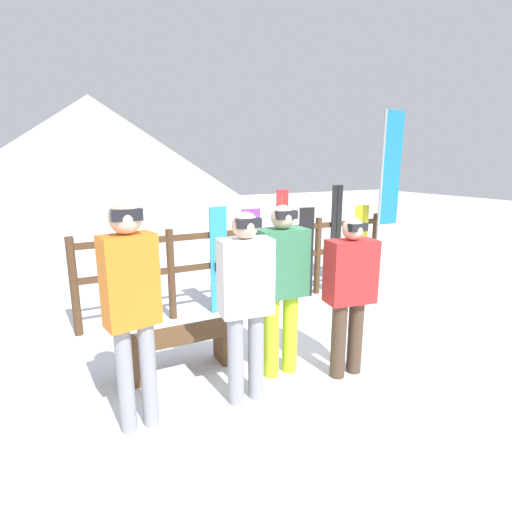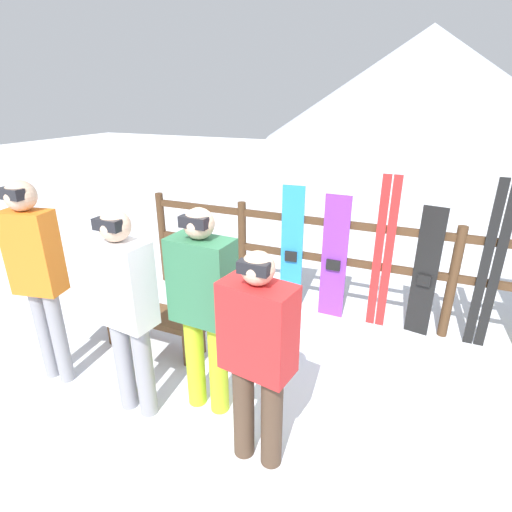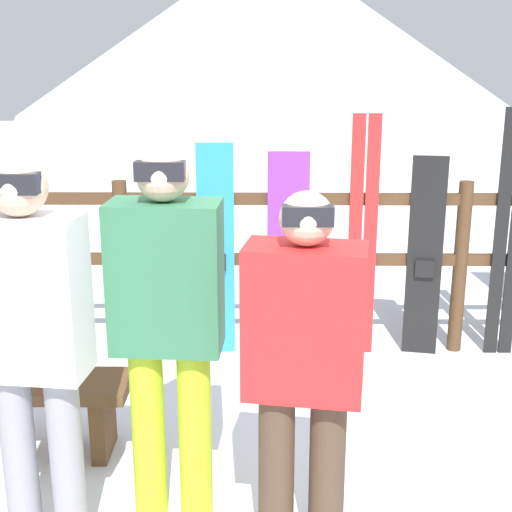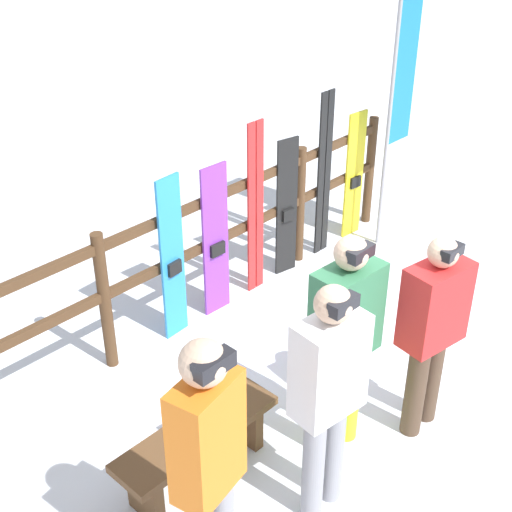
{
  "view_description": "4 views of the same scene",
  "coord_description": "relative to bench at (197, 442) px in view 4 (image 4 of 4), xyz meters",
  "views": [
    {
      "loc": [
        -2.51,
        -3.4,
        2.1
      ],
      "look_at": [
        -0.37,
        0.81,
        0.98
      ],
      "focal_mm": 28.0,
      "sensor_mm": 36.0,
      "label": 1
    },
    {
      "loc": [
        0.79,
        -2.5,
        2.42
      ],
      "look_at": [
        -0.65,
        0.86,
        0.94
      ],
      "focal_mm": 28.0,
      "sensor_mm": 36.0,
      "label": 2
    },
    {
      "loc": [
        -0.2,
        -3.13,
        2.08
      ],
      "look_at": [
        -0.24,
        1.09,
        0.88
      ],
      "focal_mm": 50.0,
      "sensor_mm": 36.0,
      "label": 3
    },
    {
      "loc": [
        -3.77,
        -2.4,
        3.8
      ],
      "look_at": [
        -0.41,
        0.78,
        1.08
      ],
      "focal_mm": 50.0,
      "sensor_mm": 36.0,
      "label": 4
    }
  ],
  "objects": [
    {
      "name": "person_white",
      "position": [
        0.38,
        -0.77,
        0.68
      ],
      "size": [
        0.47,
        0.29,
        1.7
      ],
      "color": "gray",
      "rests_on": "ground"
    },
    {
      "name": "ski_pair_black",
      "position": [
        3.0,
        1.36,
        0.56
      ],
      "size": [
        0.19,
        0.02,
        1.74
      ],
      "color": "black",
      "rests_on": "ground"
    },
    {
      "name": "ground_plane",
      "position": [
        1.51,
        -0.28,
        -0.31
      ],
      "size": [
        40.0,
        40.0,
        0.0
      ],
      "primitive_type": "plane",
      "color": "white"
    },
    {
      "name": "person_red",
      "position": [
        1.47,
        -0.82,
        0.6
      ],
      "size": [
        0.5,
        0.33,
        1.59
      ],
      "color": "#4C3828",
      "rests_on": "ground"
    },
    {
      "name": "fence",
      "position": [
        1.51,
        1.42,
        0.42
      ],
      "size": [
        4.87,
        0.1,
        1.24
      ],
      "color": "#4C331E",
      "rests_on": "ground"
    },
    {
      "name": "person_plaid_green",
      "position": [
        0.89,
        -0.5,
        0.67
      ],
      "size": [
        0.49,
        0.29,
        1.71
      ],
      "color": "#B7D826",
      "rests_on": "ground"
    },
    {
      "name": "rental_flag",
      "position": [
        3.69,
        1.02,
        1.47
      ],
      "size": [
        0.4,
        0.04,
        2.85
      ],
      "color": "#99999E",
      "rests_on": "ground"
    },
    {
      "name": "snowboard_purple",
      "position": [
        1.48,
        1.36,
        0.41
      ],
      "size": [
        0.29,
        0.06,
        1.45
      ],
      "color": "purple",
      "rests_on": "ground"
    },
    {
      "name": "bench",
      "position": [
        0.0,
        0.0,
        0.0
      ],
      "size": [
        1.22,
        0.36,
        0.42
      ],
      "color": "brown",
      "rests_on": "ground"
    },
    {
      "name": "ski_pair_red",
      "position": [
        2.0,
        1.36,
        0.54
      ],
      "size": [
        0.2,
        0.02,
        1.7
      ],
      "color": "red",
      "rests_on": "ground"
    },
    {
      "name": "person_orange",
      "position": [
        -0.55,
        -0.73,
        0.78
      ],
      "size": [
        0.43,
        0.29,
        1.83
      ],
      "color": "gray",
      "rests_on": "ground"
    },
    {
      "name": "snowboard_yellow",
      "position": [
        3.52,
        1.36,
        0.39
      ],
      "size": [
        0.26,
        0.07,
        1.4
      ],
      "color": "yellow",
      "rests_on": "ground"
    },
    {
      "name": "snowboard_blue",
      "position": [
        0.98,
        1.36,
        0.44
      ],
      "size": [
        0.26,
        0.07,
        1.51
      ],
      "color": "#288CE0",
      "rests_on": "ground"
    },
    {
      "name": "snowboard_black_stripe",
      "position": [
        2.44,
        1.36,
        0.4
      ],
      "size": [
        0.24,
        0.09,
        1.42
      ],
      "color": "black",
      "rests_on": "ground"
    }
  ]
}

